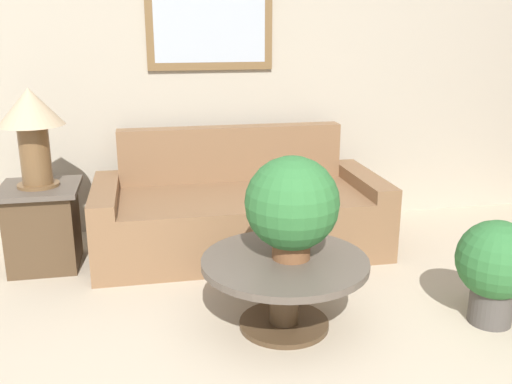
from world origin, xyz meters
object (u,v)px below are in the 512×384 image
at_px(side_table, 43,226).
at_px(potted_plant_on_table, 292,205).
at_px(potted_plant_floor, 496,265).
at_px(couch_main, 239,212).
at_px(coffee_table, 285,277).
at_px(table_lamp, 31,121).

distance_m(side_table, potted_plant_on_table, 1.92).
relative_size(potted_plant_on_table, potted_plant_floor, 0.93).
xyz_separation_m(side_table, potted_plant_on_table, (1.49, -1.14, 0.42)).
height_order(couch_main, potted_plant_on_table, potted_plant_on_table).
xyz_separation_m(coffee_table, table_lamp, (-1.45, 1.15, 0.74)).
bearing_deg(side_table, coffee_table, -38.40).
height_order(side_table, potted_plant_floor, potted_plant_floor).
bearing_deg(coffee_table, potted_plant_on_table, 15.31).
bearing_deg(potted_plant_floor, potted_plant_on_table, 170.35).
bearing_deg(side_table, couch_main, 3.15).
distance_m(table_lamp, potted_plant_on_table, 1.90).
distance_m(couch_main, potted_plant_floor, 1.87).
bearing_deg(table_lamp, side_table, 0.00).
bearing_deg(coffee_table, table_lamp, 141.60).
bearing_deg(potted_plant_on_table, couch_main, 94.19).
xyz_separation_m(table_lamp, potted_plant_on_table, (1.49, -1.14, -0.32)).
xyz_separation_m(table_lamp, potted_plant_floor, (2.62, -1.33, -0.68)).
height_order(coffee_table, potted_plant_on_table, potted_plant_on_table).
relative_size(coffee_table, table_lamp, 1.39).
bearing_deg(potted_plant_on_table, table_lamp, 142.54).
height_order(side_table, table_lamp, table_lamp).
height_order(side_table, potted_plant_on_table, potted_plant_on_table).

